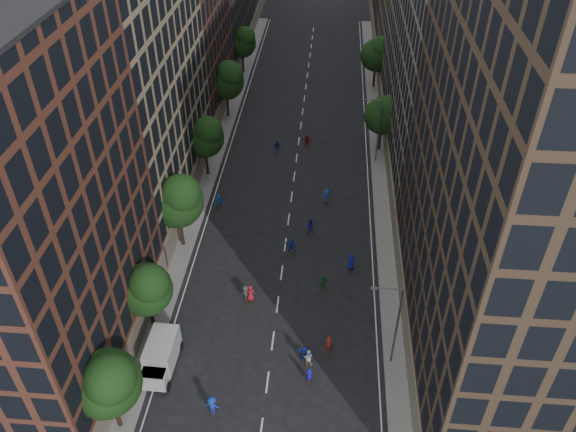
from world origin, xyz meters
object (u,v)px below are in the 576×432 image
object	(u,v)px
streetlamp_far	(377,127)
skater_1	(309,376)
streetlamp_near	(395,322)
cargo_van	(161,356)

from	to	relation	value
streetlamp_far	skater_1	xyz separation A→B (m)	(-6.84, -35.66, -4.33)
streetlamp_far	skater_1	size ratio (longest dim) A/B	5.39
streetlamp_near	streetlamp_far	size ratio (longest dim) A/B	1.00
streetlamp_near	cargo_van	world-z (taller)	streetlamp_near
streetlamp_far	skater_1	distance (m)	36.57
skater_1	cargo_van	bearing A→B (deg)	-1.88
streetlamp_far	cargo_van	distance (m)	40.47
streetlamp_near	cargo_van	size ratio (longest dim) A/B	1.70
skater_1	streetlamp_near	bearing A→B (deg)	-158.45
streetlamp_near	cargo_van	distance (m)	20.13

